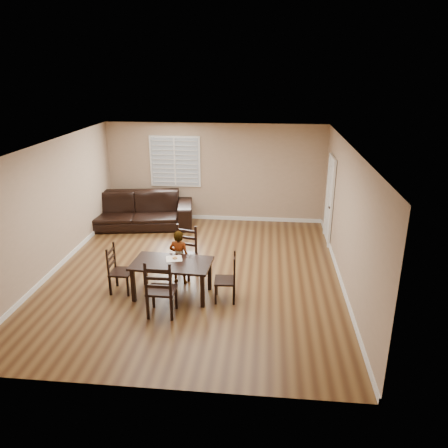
{
  "coord_description": "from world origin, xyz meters",
  "views": [
    {
      "loc": [
        1.44,
        -8.18,
        4.12
      ],
      "look_at": [
        0.57,
        0.37,
        1.0
      ],
      "focal_mm": 35.0,
      "sensor_mm": 36.0,
      "label": 1
    }
  ],
  "objects_px": {
    "dining_table": "(172,267)",
    "chair_left": "(116,271)",
    "child": "(179,257)",
    "donut": "(175,258)",
    "chair_far": "(160,293)",
    "sofa": "(134,210)",
    "chair_near": "(186,252)",
    "chair_right": "(231,280)"
  },
  "relations": [
    {
      "from": "dining_table",
      "to": "chair_left",
      "type": "relative_size",
      "value": 1.6
    },
    {
      "from": "child",
      "to": "donut",
      "type": "xyz_separation_m",
      "value": [
        -0.0,
        -0.37,
        0.15
      ]
    },
    {
      "from": "chair_far",
      "to": "sofa",
      "type": "bearing_deg",
      "value": -67.81
    },
    {
      "from": "chair_left",
      "to": "donut",
      "type": "height_order",
      "value": "chair_left"
    },
    {
      "from": "chair_left",
      "to": "donut",
      "type": "xyz_separation_m",
      "value": [
        1.15,
        0.1,
        0.28
      ]
    },
    {
      "from": "chair_left",
      "to": "donut",
      "type": "distance_m",
      "value": 1.19
    },
    {
      "from": "chair_near",
      "to": "donut",
      "type": "xyz_separation_m",
      "value": [
        -0.05,
        -0.78,
        0.23
      ]
    },
    {
      "from": "chair_far",
      "to": "child",
      "type": "relative_size",
      "value": 0.96
    },
    {
      "from": "donut",
      "to": "sofa",
      "type": "xyz_separation_m",
      "value": [
        -1.87,
        3.47,
        -0.25
      ]
    },
    {
      "from": "chair_right",
      "to": "donut",
      "type": "distance_m",
      "value": 1.15
    },
    {
      "from": "child",
      "to": "sofa",
      "type": "height_order",
      "value": "child"
    },
    {
      "from": "chair_far",
      "to": "chair_left",
      "type": "relative_size",
      "value": 1.13
    },
    {
      "from": "dining_table",
      "to": "chair_left",
      "type": "bearing_deg",
      "value": -179.68
    },
    {
      "from": "chair_near",
      "to": "sofa",
      "type": "distance_m",
      "value": 3.31
    },
    {
      "from": "dining_table",
      "to": "chair_right",
      "type": "xyz_separation_m",
      "value": [
        1.12,
        -0.05,
        -0.18
      ]
    },
    {
      "from": "chair_left",
      "to": "donut",
      "type": "bearing_deg",
      "value": -84.56
    },
    {
      "from": "child",
      "to": "donut",
      "type": "bearing_deg",
      "value": 97.51
    },
    {
      "from": "chair_far",
      "to": "dining_table",
      "type": "bearing_deg",
      "value": -92.91
    },
    {
      "from": "chair_far",
      "to": "sofa",
      "type": "height_order",
      "value": "chair_far"
    },
    {
      "from": "donut",
      "to": "dining_table",
      "type": "bearing_deg",
      "value": -99.86
    },
    {
      "from": "chair_near",
      "to": "sofa",
      "type": "height_order",
      "value": "chair_near"
    },
    {
      "from": "chair_near",
      "to": "chair_left",
      "type": "distance_m",
      "value": 1.49
    },
    {
      "from": "dining_table",
      "to": "donut",
      "type": "distance_m",
      "value": 0.2
    },
    {
      "from": "chair_right",
      "to": "donut",
      "type": "bearing_deg",
      "value": -104.89
    },
    {
      "from": "chair_right",
      "to": "chair_left",
      "type": "bearing_deg",
      "value": -96.55
    },
    {
      "from": "chair_far",
      "to": "sofa",
      "type": "xyz_separation_m",
      "value": [
        -1.8,
        4.43,
        -0.03
      ]
    },
    {
      "from": "donut",
      "to": "chair_right",
      "type": "bearing_deg",
      "value": -11.35
    },
    {
      "from": "chair_near",
      "to": "sofa",
      "type": "relative_size",
      "value": 0.34
    },
    {
      "from": "child",
      "to": "donut",
      "type": "height_order",
      "value": "child"
    },
    {
      "from": "chair_left",
      "to": "chair_near",
      "type": "bearing_deg",
      "value": -53.29
    },
    {
      "from": "chair_far",
      "to": "donut",
      "type": "bearing_deg",
      "value": -94.09
    },
    {
      "from": "dining_table",
      "to": "sofa",
      "type": "xyz_separation_m",
      "value": [
        -1.84,
        3.64,
        -0.14
      ]
    },
    {
      "from": "chair_near",
      "to": "sofa",
      "type": "xyz_separation_m",
      "value": [
        -1.93,
        2.69,
        -0.02
      ]
    },
    {
      "from": "dining_table",
      "to": "chair_near",
      "type": "height_order",
      "value": "chair_near"
    },
    {
      "from": "child",
      "to": "sofa",
      "type": "distance_m",
      "value": 3.63
    },
    {
      "from": "chair_left",
      "to": "sofa",
      "type": "relative_size",
      "value": 0.3
    },
    {
      "from": "chair_far",
      "to": "chair_right",
      "type": "xyz_separation_m",
      "value": [
        1.16,
        0.74,
        -0.07
      ]
    },
    {
      "from": "chair_near",
      "to": "child",
      "type": "bearing_deg",
      "value": -82.08
    },
    {
      "from": "chair_left",
      "to": "chair_far",
      "type": "bearing_deg",
      "value": -128.11
    },
    {
      "from": "chair_far",
      "to": "chair_right",
      "type": "relative_size",
      "value": 1.17
    },
    {
      "from": "sofa",
      "to": "chair_near",
      "type": "bearing_deg",
      "value": -63.58
    },
    {
      "from": "dining_table",
      "to": "child",
      "type": "xyz_separation_m",
      "value": [
        0.03,
        0.53,
        -0.04
      ]
    }
  ]
}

